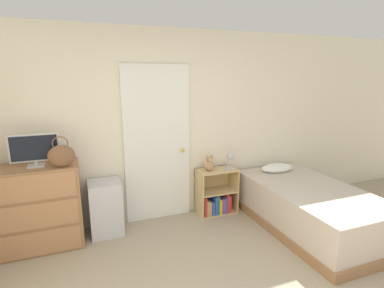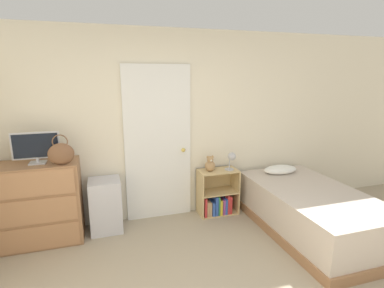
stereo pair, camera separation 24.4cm
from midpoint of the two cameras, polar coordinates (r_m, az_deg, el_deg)
name	(u,v)px [view 1 (the left image)]	position (r m, az deg, el deg)	size (l,w,h in m)	color
wall_back	(157,127)	(4.06, -8.36, 3.18)	(10.00, 0.06, 2.55)	beige
door_closed	(157,145)	(4.05, -8.31, -0.12)	(0.90, 0.09, 2.10)	white
dresser	(40,207)	(3.95, -28.66, -10.55)	(0.90, 0.49, 0.98)	#996B47
tv	(34,149)	(3.74, -29.49, -0.92)	(0.50, 0.16, 0.36)	#B7B7BC
handbag	(61,156)	(3.59, -25.43, -2.04)	(0.28, 0.12, 0.35)	brown
storage_bin	(106,208)	(4.01, -17.83, -11.49)	(0.39, 0.38, 0.68)	silver
bookshelf	(216,197)	(4.40, 2.90, -10.14)	(0.56, 0.31, 0.65)	tan
teddy_bear	(209,164)	(4.19, 1.64, -3.87)	(0.15, 0.15, 0.22)	tan
desk_lamp	(230,157)	(4.24, 5.64, -2.56)	(0.15, 0.14, 0.26)	#B2B2B7
bed	(309,207)	(4.22, 19.83, -11.28)	(1.12, 2.00, 0.67)	#996B47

